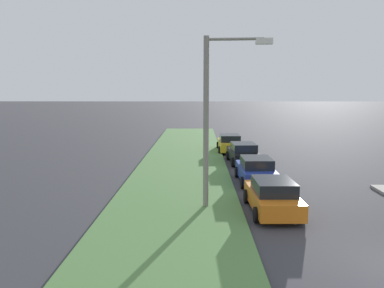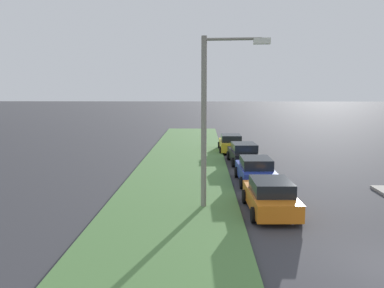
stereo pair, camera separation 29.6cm
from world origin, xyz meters
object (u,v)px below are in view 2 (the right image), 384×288
(parked_car_black, at_px, (244,153))
(streetlight, at_px, (212,110))
(parked_car_blue, at_px, (255,170))
(parked_car_yellow, at_px, (231,143))
(parked_car_orange, at_px, (270,196))

(parked_car_black, relative_size, streetlight, 0.59)
(parked_car_blue, distance_m, parked_car_yellow, 11.06)
(parked_car_orange, distance_m, parked_car_black, 11.22)
(parked_car_orange, xyz_separation_m, parked_car_black, (11.22, -0.01, 0.00))
(parked_car_yellow, bearing_deg, streetlight, 172.65)
(parked_car_blue, bearing_deg, parked_car_orange, 177.96)
(parked_car_orange, distance_m, streetlight, 4.48)
(parked_car_yellow, relative_size, streetlight, 0.57)
(parked_car_orange, xyz_separation_m, parked_car_blue, (5.39, -0.07, 0.00))
(parked_car_orange, relative_size, parked_car_blue, 1.00)
(parked_car_black, bearing_deg, parked_car_orange, 176.68)
(parked_car_black, height_order, parked_car_yellow, same)
(parked_car_orange, relative_size, streetlight, 0.58)
(parked_car_black, height_order, streetlight, streetlight)
(parked_car_blue, bearing_deg, streetlight, 150.91)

